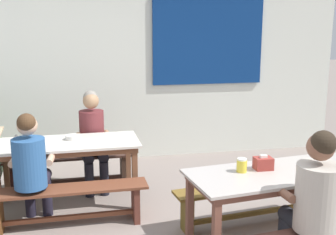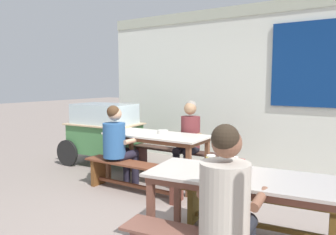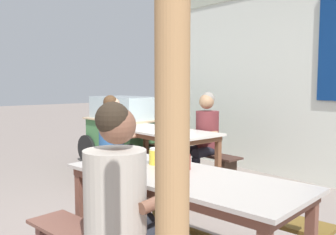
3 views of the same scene
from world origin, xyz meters
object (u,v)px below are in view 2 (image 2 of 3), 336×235
object	(u,v)px
food_cart	(104,130)
condiment_jar	(211,162)
dining_table_far	(156,139)
tissue_box	(234,165)
soup_bowl	(163,132)
bench_far_front	(134,173)
person_center_facing	(189,135)
person_left_back_turned	(118,142)
bench_far_back	(175,158)
person_near_front	(227,199)
dining_table_near	(246,185)
bench_near_back	(257,207)

from	to	relation	value
food_cart	condiment_jar	distance (m)	3.44
dining_table_far	tissue_box	distance (m)	2.20
food_cart	soup_bowl	bearing A→B (deg)	-9.88
bench_far_front	tissue_box	bearing A→B (deg)	-22.93
food_cart	soup_bowl	xyz separation A→B (m)	(1.50, -0.26, 0.13)
person_center_facing	person_left_back_turned	bearing A→B (deg)	-122.97
person_center_facing	soup_bowl	world-z (taller)	person_center_facing
bench_far_back	condiment_jar	xyz separation A→B (m)	(1.58, -1.87, 0.54)
soup_bowl	bench_far_front	bearing A→B (deg)	-93.99
food_cart	tissue_box	size ratio (longest dim) A/B	10.40
food_cart	tissue_box	distance (m)	3.62
bench_far_back	food_cart	xyz separation A→B (m)	(-1.43, -0.19, 0.38)
food_cart	person_center_facing	bearing A→B (deg)	4.35
bench_far_back	soup_bowl	distance (m)	0.68
bench_far_front	food_cart	bearing A→B (deg)	148.22
condiment_jar	person_near_front	bearing A→B (deg)	-53.93
bench_far_back	person_left_back_turned	xyz separation A→B (m)	(-0.33, -1.03, 0.40)
dining_table_near	bench_far_back	bearing A→B (deg)	135.27
dining_table_near	dining_table_far	bearing A→B (deg)	144.48
person_left_back_turned	soup_bowl	xyz separation A→B (m)	(0.40, 0.58, 0.10)
bench_far_front	soup_bowl	xyz separation A→B (m)	(0.04, 0.64, 0.50)
dining_table_far	food_cart	world-z (taller)	food_cart
bench_near_back	condiment_jar	distance (m)	0.78
tissue_box	soup_bowl	xyz separation A→B (m)	(-1.72, 1.39, -0.03)
dining_table_near	person_center_facing	world-z (taller)	person_center_facing
bench_far_back	soup_bowl	size ratio (longest dim) A/B	9.79
person_near_front	bench_near_back	bearing A→B (deg)	96.16
bench_far_front	person_near_front	distance (m)	2.40
bench_far_front	food_cart	size ratio (longest dim) A/B	0.97
bench_near_back	food_cart	bearing A→B (deg)	160.19
dining_table_far	person_left_back_turned	xyz separation A→B (m)	(-0.34, -0.49, 0.00)
person_near_front	condiment_jar	bearing A→B (deg)	126.07
dining_table_far	person_left_back_turned	world-z (taller)	person_left_back_turned
dining_table_near	tissue_box	world-z (taller)	tissue_box
person_center_facing	soup_bowl	xyz separation A→B (m)	(-0.23, -0.39, 0.09)
bench_far_front	person_left_back_turned	xyz separation A→B (m)	(-0.35, 0.06, 0.39)
bench_near_back	soup_bowl	size ratio (longest dim) A/B	9.97
dining_table_far	person_center_facing	xyz separation A→B (m)	(0.29, 0.49, 0.02)
bench_far_front	food_cart	distance (m)	1.75
dining_table_far	tissue_box	size ratio (longest dim) A/B	10.09
food_cart	soup_bowl	size ratio (longest dim) A/B	10.12
person_center_facing	condiment_jar	size ratio (longest dim) A/B	9.99
bench_far_back	person_left_back_turned	bearing A→B (deg)	-107.56
bench_far_back	person_left_back_turned	size ratio (longest dim) A/B	1.33
bench_far_back	condiment_jar	bearing A→B (deg)	-49.79
food_cart	person_center_facing	world-z (taller)	person_center_facing
person_left_back_turned	soup_bowl	bearing A→B (deg)	55.51
food_cart	soup_bowl	distance (m)	1.53
dining_table_far	bench_near_back	xyz separation A→B (m)	(1.85, -0.83, -0.39)
dining_table_far	dining_table_near	distance (m)	2.36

